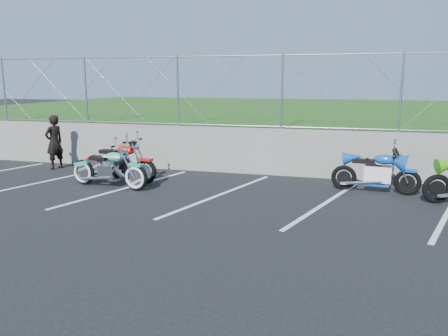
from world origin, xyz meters
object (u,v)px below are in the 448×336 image
(cruiser_turquoise, at_px, (110,170))
(naked_orange, at_px, (120,163))
(person_standing, at_px, (54,142))
(sportbike_blue, at_px, (377,174))

(cruiser_turquoise, bearing_deg, naked_orange, 105.45)
(naked_orange, height_order, person_standing, person_standing)
(person_standing, bearing_deg, sportbike_blue, 104.59)
(cruiser_turquoise, relative_size, naked_orange, 1.00)
(sportbike_blue, distance_m, person_standing, 9.05)
(naked_orange, xyz_separation_m, sportbike_blue, (6.35, 0.53, -0.02))
(cruiser_turquoise, xyz_separation_m, naked_orange, (-0.09, 0.70, 0.03))
(naked_orange, relative_size, person_standing, 1.38)
(person_standing, bearing_deg, cruiser_turquoise, 76.29)
(person_standing, bearing_deg, naked_orange, 87.58)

